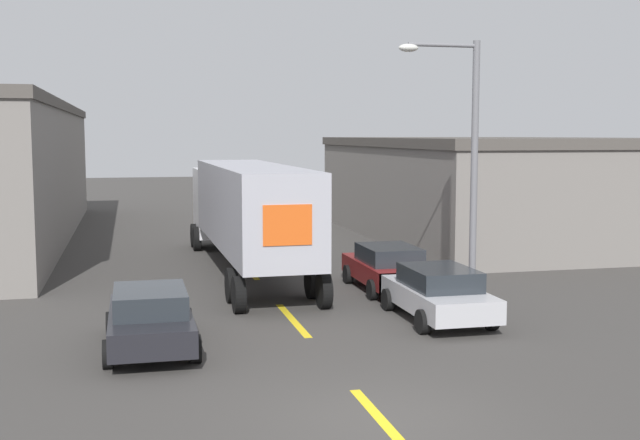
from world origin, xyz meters
TOP-DOWN VIEW (x-y plane):
  - ground_plane at (0.00, 0.00)m, footprint 160.00×160.00m
  - road_centerline at (0.00, 7.49)m, footprint 0.20×19.47m
  - warehouse_right at (12.41, 22.24)m, footprint 11.54×19.03m
  - semi_truck at (-0.14, 15.21)m, footprint 2.80×14.99m
  - parked_car_right_near at (3.65, 6.62)m, footprint 2.00×4.30m
  - parked_car_left_near at (-3.65, 5.41)m, footprint 2.00×4.30m
  - parked_car_right_mid at (3.65, 10.72)m, footprint 2.00×4.30m
  - street_lamp at (5.21, 8.63)m, footprint 2.39×0.32m

SIDE VIEW (x-z plane):
  - ground_plane at x=0.00m, z-range 0.00..0.00m
  - road_centerline at x=0.00m, z-range 0.00..0.01m
  - parked_car_right_near at x=3.65m, z-range 0.03..1.42m
  - parked_car_left_near at x=-3.65m, z-range 0.03..1.42m
  - parked_car_right_mid at x=3.65m, z-range 0.03..1.42m
  - semi_truck at x=-0.14m, z-range 0.41..4.18m
  - warehouse_right at x=12.41m, z-range 0.01..4.64m
  - street_lamp at x=5.21m, z-range 0.62..8.00m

